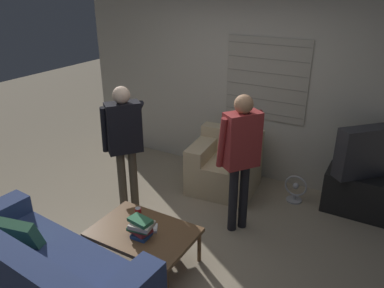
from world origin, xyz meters
TOP-DOWN VIEW (x-y plane):
  - ground_plane at (0.00, 0.00)m, footprint 16.00×16.00m
  - wall_back at (0.01, 2.03)m, footprint 5.20×0.08m
  - couch_blue at (-0.49, -1.20)m, footprint 2.06×1.00m
  - armchair_beige at (0.02, 1.44)m, footprint 0.92×0.87m
  - coffee_table at (-0.02, -0.34)m, footprint 1.00×0.68m
  - tv_stand at (1.69, 1.71)m, footprint 0.81×0.46m
  - tv at (1.69, 1.72)m, footprint 0.68×0.70m
  - person_left_standing at (-0.79, 0.38)m, footprint 0.47×0.71m
  - person_right_standing at (0.53, 0.68)m, footprint 0.52×0.72m
  - book_stack at (0.00, -0.41)m, footprint 0.26×0.20m
  - soda_can at (-0.19, -0.20)m, footprint 0.07×0.07m
  - spare_remote at (0.06, -0.26)m, footprint 0.10×0.13m
  - floor_fan at (0.95, 1.57)m, footprint 0.29×0.20m

SIDE VIEW (x-z plane):
  - ground_plane at x=0.00m, z-range 0.00..0.00m
  - floor_fan at x=0.95m, z-range -0.02..0.35m
  - tv_stand at x=1.69m, z-range 0.00..0.51m
  - couch_blue at x=-0.49m, z-range -0.11..0.73m
  - armchair_beige at x=0.02m, z-range -0.06..0.72m
  - coffee_table at x=-0.02m, z-range 0.16..0.55m
  - spare_remote at x=0.06m, z-range 0.39..0.42m
  - soda_can at x=-0.19m, z-range 0.39..0.52m
  - book_stack at x=0.00m, z-range 0.40..0.58m
  - tv at x=1.69m, z-range 0.51..1.11m
  - person_left_standing at x=-0.79m, z-range 0.20..1.77m
  - person_right_standing at x=0.53m, z-range 0.20..1.79m
  - wall_back at x=0.01m, z-range 0.00..2.55m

